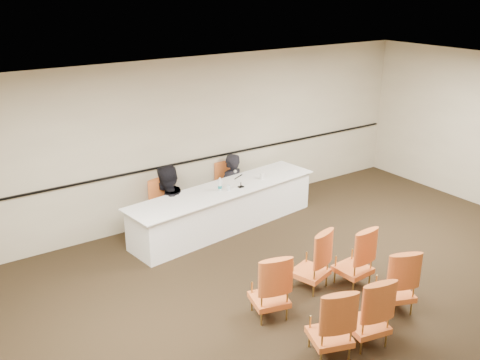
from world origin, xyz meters
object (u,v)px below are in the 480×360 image
object	(u,v)px
panelist_second	(167,212)
panel_table	(225,208)
panelist_main	(231,194)
panelist_main_chair	(231,186)
drinking_glass	(229,188)
panelist_second_chair	(167,206)
coffee_cup	(262,176)
aud_chair_front_left	(269,285)
aud_chair_back_left	(331,320)
aud_chair_front_mid	(311,259)
microphone	(241,180)
aud_chair_back_right	(395,279)
water_bottle	(220,184)
aud_chair_back_mid	(367,309)
aud_chair_front_right	(354,256)

from	to	relation	value
panelist_second	panel_table	bearing A→B (deg)	127.56
panelist_main	panelist_main_chair	size ratio (longest dim) A/B	1.72
drinking_glass	panel_table	bearing A→B (deg)	95.40
panelist_second_chair	panelist_second	bearing A→B (deg)	-7.24
coffee_cup	aud_chair_front_left	xyz separation A→B (m)	(-1.84, -2.69, -0.34)
aud_chair_back_left	panelist_second_chair	bearing A→B (deg)	109.76
drinking_glass	aud_chair_front_mid	size ratio (longest dim) A/B	0.11
panel_table	aud_chair_back_left	distance (m)	3.81
aud_chair_front_left	aud_chair_front_mid	size ratio (longest dim) A/B	1.00
microphone	aud_chair_back_left	xyz separation A→B (m)	(-1.15, -3.59, -0.43)
coffee_cup	aud_chair_back_right	distance (m)	3.55
panelist_main	aud_chair_back_left	size ratio (longest dim) A/B	1.72
panelist_main	aud_chair_back_right	xyz separation A→B (m)	(-0.05, -4.13, 0.15)
panelist_second_chair	water_bottle	bearing A→B (deg)	-37.80
aud_chair_back_left	aud_chair_back_mid	world-z (taller)	same
aud_chair_back_left	panelist_main	bearing A→B (deg)	90.71
aud_chair_front_mid	panelist_main_chair	bearing A→B (deg)	61.75
panelist_main	panelist_second	size ratio (longest dim) A/B	0.94
drinking_glass	coffee_cup	size ratio (longest dim) A/B	0.82
microphone	aud_chair_back_mid	bearing A→B (deg)	-104.98
panelist_second	aud_chair_front_mid	world-z (taller)	panelist_second
aud_chair_back_left	aud_chair_back_mid	size ratio (longest dim) A/B	1.00
panelist_main	aud_chair_front_left	size ratio (longest dim) A/B	1.72
aud_chair_front_right	aud_chair_back_left	bearing A→B (deg)	-148.04
water_bottle	panel_table	bearing A→B (deg)	17.66
drinking_glass	aud_chair_back_left	world-z (taller)	aud_chair_back_left
aud_chair_back_left	microphone	bearing A→B (deg)	91.11
coffee_cup	aud_chair_front_right	bearing A→B (deg)	-96.98
water_bottle	aud_chair_back_left	xyz separation A→B (m)	(-0.76, -3.67, -0.40)
panelist_main_chair	panelist_second	distance (m)	1.51
panelist_main_chair	microphone	distance (m)	0.91
panelist_main	aud_chair_front_right	world-z (taller)	panelist_main
coffee_cup	aud_chair_back_left	distance (m)	4.12
panelist_main_chair	aud_chair_front_left	size ratio (longest dim) A/B	1.00
water_bottle	aud_chair_front_left	world-z (taller)	water_bottle
water_bottle	aud_chair_back_left	bearing A→B (deg)	-101.70
microphone	aud_chair_front_right	bearing A→B (deg)	-90.26
water_bottle	coffee_cup	xyz separation A→B (m)	(0.96, 0.06, -0.06)
panelist_main	aud_chair_front_right	distance (m)	3.36
coffee_cup	aud_chair_back_mid	bearing A→B (deg)	-107.34
panelist_main	aud_chair_front_right	bearing A→B (deg)	74.60
panel_table	panelist_second	bearing A→B (deg)	147.33
panelist_second_chair	drinking_glass	bearing A→B (deg)	-38.10
panelist_main	microphone	size ratio (longest dim) A/B	5.51
aud_chair_back_right	panelist_main	bearing A→B (deg)	111.21
panelist_main	coffee_cup	world-z (taller)	panelist_main
panelist_main	drinking_glass	world-z (taller)	panelist_main
panelist_main	microphone	xyz separation A→B (m)	(-0.28, -0.75, 0.58)
aud_chair_front_left	aud_chair_back_right	xyz separation A→B (m)	(1.50, -0.83, 0.00)
panelist_second_chair	aud_chair_front_right	bearing A→B (deg)	-72.70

